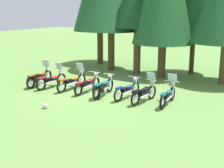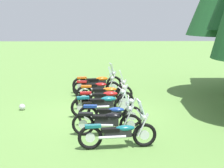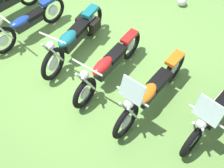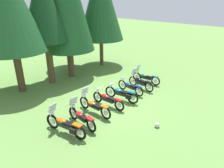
{
  "view_description": "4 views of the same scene",
  "coord_description": "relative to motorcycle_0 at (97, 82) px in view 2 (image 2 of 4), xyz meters",
  "views": [
    {
      "loc": [
        9.47,
        -12.74,
        4.43
      ],
      "look_at": [
        0.8,
        0.26,
        0.59
      ],
      "focal_mm": 50.73,
      "sensor_mm": 36.0,
      "label": 1
    },
    {
      "loc": [
        13.63,
        -0.05,
        3.63
      ],
      "look_at": [
        -0.8,
        0.29,
        0.96
      ],
      "focal_mm": 59.44,
      "sensor_mm": 36.0,
      "label": 2
    },
    {
      "loc": [
        -3.21,
        3.1,
        4.98
      ],
      "look_at": [
        -1.15,
        0.59,
        0.82
      ],
      "focal_mm": 47.03,
      "sensor_mm": 36.0,
      "label": 3
    },
    {
      "loc": [
        -8.18,
        -7.29,
        5.93
      ],
      "look_at": [
        0.34,
        0.53,
        0.97
      ],
      "focal_mm": 32.83,
      "sensor_mm": 36.0,
      "label": 4
    }
  ],
  "objects": [
    {
      "name": "motorcycle_7",
      "position": [
        7.63,
        0.74,
        -0.04
      ],
      "size": [
        0.73,
        2.21,
        1.35
      ],
      "rotation": [
        0.0,
        0.0,
        1.69
      ],
      "color": "black",
      "rests_on": "ground_plane"
    },
    {
      "name": "motorcycle_1",
      "position": [
        0.96,
        0.02,
        -0.04
      ],
      "size": [
        0.65,
        2.2,
        1.36
      ],
      "rotation": [
        0.0,
        0.0,
        1.5
      ],
      "color": "black",
      "rests_on": "ground_plane"
    },
    {
      "name": "motorcycle_0",
      "position": [
        0.0,
        0.0,
        0.0
      ],
      "size": [
        0.91,
        2.39,
        1.39
      ],
      "rotation": [
        0.0,
        0.0,
        1.77
      ],
      "color": "black",
      "rests_on": "ground_plane"
    },
    {
      "name": "dropped_helmet",
      "position": [
        3.33,
        -2.86,
        -0.37
      ],
      "size": [
        0.25,
        0.25,
        0.25
      ],
      "primitive_type": "sphere",
      "color": "silver",
      "rests_on": "ground_plane"
    },
    {
      "name": "motorcycle_6",
      "position": [
        6.56,
        0.44,
        -0.01
      ],
      "size": [
        0.62,
        2.15,
        1.36
      ],
      "rotation": [
        0.0,
        0.0,
        1.5
      ],
      "color": "black",
      "rests_on": "ground_plane"
    },
    {
      "name": "motorcycle_2",
      "position": [
        2.14,
        0.38,
        -0.03
      ],
      "size": [
        0.65,
        2.41,
        1.38
      ],
      "rotation": [
        0.0,
        0.0,
        1.58
      ],
      "color": "black",
      "rests_on": "ground_plane"
    },
    {
      "name": "ground_plane",
      "position": [
        3.8,
        0.36,
        -0.49
      ],
      "size": [
        80.0,
        80.0,
        0.0
      ],
      "primitive_type": "plane",
      "color": "#608C42"
    },
    {
      "name": "motorcycle_3",
      "position": [
        3.21,
        0.38,
        -0.05
      ],
      "size": [
        0.69,
        2.32,
        0.99
      ],
      "rotation": [
        0.0,
        0.0,
        1.64
      ],
      "color": "black",
      "rests_on": "ground_plane"
    },
    {
      "name": "motorcycle_5",
      "position": [
        5.55,
        0.55,
        -0.06
      ],
      "size": [
        0.75,
        2.17,
        1.0
      ],
      "rotation": [
        0.0,
        0.0,
        1.51
      ],
      "color": "black",
      "rests_on": "ground_plane"
    },
    {
      "name": "motorcycle_4",
      "position": [
        4.31,
        0.24,
        -0.02
      ],
      "size": [
        0.81,
        2.31,
        1.03
      ],
      "rotation": [
        0.0,
        0.0,
        1.74
      ],
      "color": "black",
      "rests_on": "ground_plane"
    }
  ]
}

